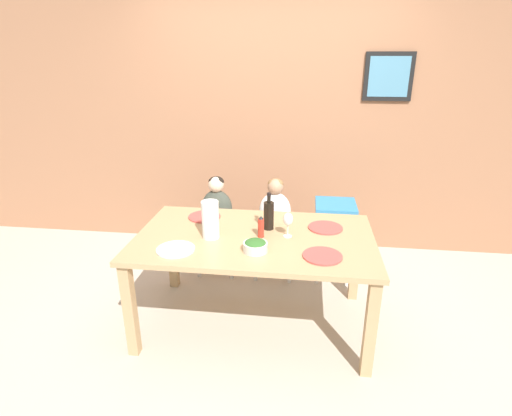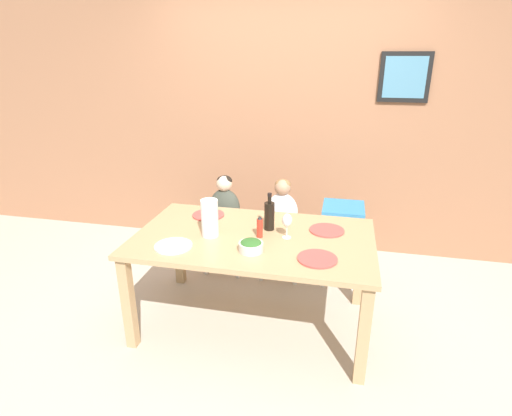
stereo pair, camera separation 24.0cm
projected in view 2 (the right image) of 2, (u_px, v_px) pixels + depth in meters
The scene contains 17 objects.
ground_plane at pixel (254, 322), 3.04m from camera, with size 14.00×14.00×0.00m, color #BCB2A3.
wall_back at pixel (287, 115), 3.89m from camera, with size 10.00×0.09×2.70m.
dining_table at pixel (254, 247), 2.81m from camera, with size 1.65×0.98×0.72m.
chair_far_left at pixel (226, 231), 3.68m from camera, with size 0.40×0.43×0.45m.
chair_far_center at pixel (281, 236), 3.57m from camera, with size 0.40×0.43×0.45m.
chair_right_highchair at pixel (342, 223), 3.41m from camera, with size 0.34×0.36×0.71m.
person_child_left at pixel (225, 201), 3.58m from camera, with size 0.28×0.16×0.46m.
person_child_center at pixel (282, 206), 3.47m from camera, with size 0.28×0.16×0.46m.
wine_bottle at pixel (269, 215), 2.85m from camera, with size 0.07×0.07×0.28m.
paper_towel_roll at pixel (210, 218), 2.74m from camera, with size 0.12×0.12×0.26m.
wine_glass_near at pixel (287, 221), 2.71m from camera, with size 0.07×0.07×0.18m.
salad_bowl_large at pixel (251, 245), 2.55m from camera, with size 0.16×0.16×0.08m.
dinner_plate_front_left at pixel (173, 246), 2.62m from camera, with size 0.25×0.25×0.01m.
dinner_plate_back_left at pixel (208, 215), 3.13m from camera, with size 0.25×0.25×0.01m.
dinner_plate_back_right at pixel (327, 230), 2.85m from camera, with size 0.25×0.25×0.01m.
dinner_plate_front_right at pixel (317, 259), 2.45m from camera, with size 0.25×0.25×0.01m.
condiment_bottle_hot_sauce at pixel (260, 227), 2.74m from camera, with size 0.04×0.04×0.16m.
Camera 2 is at (0.56, -2.47, 1.89)m, focal length 28.00 mm.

